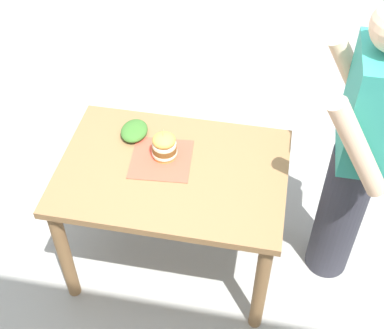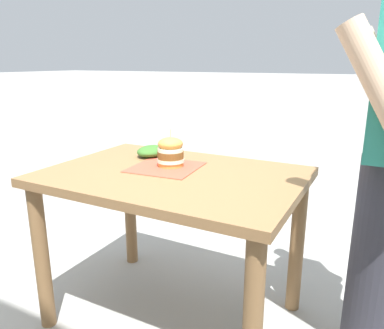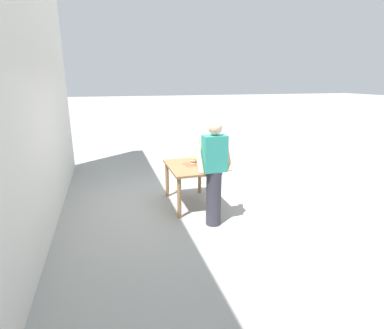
{
  "view_description": "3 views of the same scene",
  "coord_description": "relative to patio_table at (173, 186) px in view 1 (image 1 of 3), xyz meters",
  "views": [
    {
      "loc": [
        1.8,
        0.44,
        2.67
      ],
      "look_at": [
        0.0,
        0.1,
        0.8
      ],
      "focal_mm": 50.0,
      "sensor_mm": 36.0,
      "label": 1
    },
    {
      "loc": [
        1.4,
        0.83,
        1.24
      ],
      "look_at": [
        0.0,
        0.1,
        0.8
      ],
      "focal_mm": 35.0,
      "sensor_mm": 36.0,
      "label": 2
    },
    {
      "loc": [
        1.42,
        5.05,
        2.26
      ],
      "look_at": [
        0.0,
        0.1,
        0.8
      ],
      "focal_mm": 28.0,
      "sensor_mm": 36.0,
      "label": 3
    }
  ],
  "objects": [
    {
      "name": "ground_plane",
      "position": [
        0.0,
        0.0,
        -0.63
      ],
      "size": [
        80.0,
        80.0,
        0.0
      ],
      "primitive_type": "plane",
      "color": "#9E9E99"
    },
    {
      "name": "patio_table",
      "position": [
        0.0,
        0.0,
        0.0
      ],
      "size": [
        0.8,
        1.14,
        0.75
      ],
      "color": "olive",
      "rests_on": "ground"
    },
    {
      "name": "sandwich",
      "position": [
        -0.08,
        -0.06,
        0.2
      ],
      "size": [
        0.13,
        0.13,
        0.18
      ],
      "color": "gold",
      "rests_on": "serving_paper"
    },
    {
      "name": "side_salad",
      "position": [
        -0.21,
        -0.25,
        0.15
      ],
      "size": [
        0.18,
        0.14,
        0.06
      ],
      "primitive_type": "ellipsoid",
      "color": "#386B28",
      "rests_on": "patio_table"
    },
    {
      "name": "serving_paper",
      "position": [
        -0.06,
        -0.07,
        0.13
      ],
      "size": [
        0.33,
        0.33,
        0.0
      ],
      "primitive_type": "cube",
      "rotation": [
        0.0,
        0.0,
        0.08
      ],
      "color": "#D64C38",
      "rests_on": "patio_table"
    },
    {
      "name": "pickle_spear",
      "position": [
        -0.14,
        -0.11,
        0.14
      ],
      "size": [
        0.09,
        0.03,
        0.02
      ],
      "primitive_type": "cylinder",
      "rotation": [
        0.0,
        1.57,
        0.04
      ],
      "color": "#8EA83D",
      "rests_on": "serving_paper"
    },
    {
      "name": "diner_across_table",
      "position": [
        -0.13,
        0.88,
        0.26
      ],
      "size": [
        0.55,
        0.35,
        1.69
      ],
      "color": "#33333D",
      "rests_on": "ground"
    }
  ]
}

